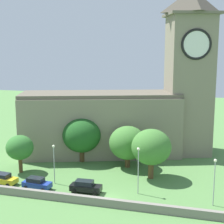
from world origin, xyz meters
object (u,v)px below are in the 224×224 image
car_yellow (3,179)px  streetlamp_central (138,163)px  tree_riverside_east (82,135)px  tree_by_tower (151,147)px  streetlamp_west_mid (54,158)px  streetlamp_east_mid (215,175)px  car_black (85,186)px  tree_riverside_west (128,143)px  church (133,105)px  tree_churchyard (20,148)px  car_blue (37,183)px

car_yellow → streetlamp_central: streetlamp_central is taller
tree_riverside_east → tree_by_tower: 15.11m
streetlamp_west_mid → streetlamp_central: streetlamp_central is taller
streetlamp_west_mid → streetlamp_east_mid: streetlamp_east_mid is taller
car_black → tree_riverside_west: tree_riverside_west is taller
church → streetlamp_central: (5.18, -20.08, -5.41)m
car_yellow → tree_churchyard: size_ratio=0.74×
tree_by_tower → streetlamp_central: bearing=-96.9°
car_yellow → streetlamp_east_mid: bearing=1.6°
streetlamp_central → tree_by_tower: (0.83, 6.87, 0.62)m
tree_riverside_west → tree_riverside_east: bearing=175.0°
car_yellow → tree_by_tower: bearing=21.5°
tree_riverside_west → streetlamp_east_mid: bearing=-39.6°
streetlamp_west_mid → tree_riverside_west: bearing=48.8°
car_black → streetlamp_central: streetlamp_central is taller
streetlamp_central → tree_riverside_east: 18.01m
tree_churchyard → streetlamp_east_mid: bearing=-8.4°
streetlamp_central → tree_riverside_west: (-4.19, 11.27, -0.19)m
car_yellow → car_blue: (6.24, -0.41, 0.03)m
car_yellow → car_blue: size_ratio=1.07×
tree_by_tower → tree_churchyard: tree_by_tower is taller
car_blue → streetlamp_east_mid: bearing=2.8°
car_blue → streetlamp_central: (15.44, 2.43, 3.83)m
streetlamp_west_mid → tree_riverside_east: bearing=88.2°
car_yellow → tree_by_tower: 24.61m
car_yellow → car_black: size_ratio=1.02×
church → tree_riverside_west: church is taller
streetlamp_east_mid → tree_riverside_east: size_ratio=0.79×
church → car_yellow: church is taller
tree_riverside_west → streetlamp_west_mid: bearing=-131.2°
church → streetlamp_central: church is taller
tree_churchyard → streetlamp_west_mid: bearing=-22.3°
streetlamp_east_mid → tree_riverside_east: tree_riverside_east is taller
car_yellow → streetlamp_east_mid: (32.47, 0.88, 3.61)m
streetlamp_west_mid → streetlamp_east_mid: (24.53, -1.51, 0.16)m
tree_churchyard → tree_riverside_west: 19.11m
tree_churchyard → tree_by_tower: bearing=8.1°
car_yellow → tree_riverside_west: (17.49, 13.29, 3.68)m
tree_riverside_west → car_blue: bearing=-129.4°
church → tree_churchyard: size_ratio=6.01×
car_yellow → streetlamp_central: bearing=5.3°
tree_riverside_east → tree_churchyard: bearing=-134.7°
church → car_blue: church is taller
streetlamp_central → tree_riverside_west: 12.02m
car_blue → car_yellow: bearing=176.2°
streetlamp_west_mid → streetlamp_central: 13.74m
car_blue → streetlamp_west_mid: 4.74m
streetlamp_central → church: bearing=104.5°
streetlamp_east_mid → car_yellow: bearing=-178.4°
car_blue → car_black: car_black is taller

